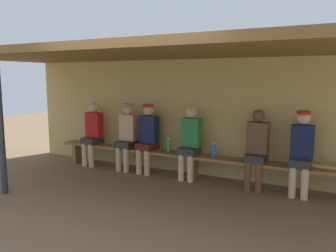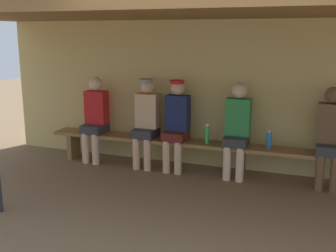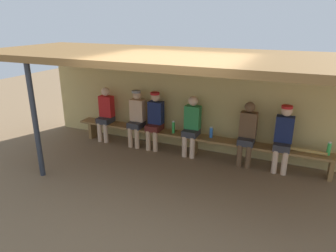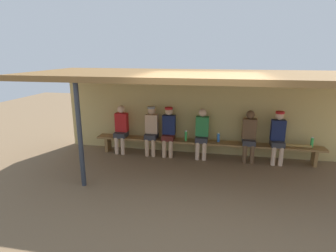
{
  "view_description": "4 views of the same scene",
  "coord_description": "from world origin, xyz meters",
  "px_view_note": "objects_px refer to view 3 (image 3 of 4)",
  "views": [
    {
      "loc": [
        2.34,
        -4.01,
        1.85
      ],
      "look_at": [
        -0.35,
        1.2,
        1.01
      ],
      "focal_mm": 36.03,
      "sensor_mm": 36.0,
      "label": 1
    },
    {
      "loc": [
        0.91,
        -3.98,
        2.0
      ],
      "look_at": [
        -0.93,
        1.09,
        0.77
      ],
      "focal_mm": 43.61,
      "sensor_mm": 36.0,
      "label": 2
    },
    {
      "loc": [
        2.02,
        -4.53,
        2.91
      ],
      "look_at": [
        -0.5,
        1.22,
        0.72
      ],
      "focal_mm": 32.97,
      "sensor_mm": 36.0,
      "label": 3
    },
    {
      "loc": [
        0.37,
        -5.43,
        2.75
      ],
      "look_at": [
        -0.91,
        1.15,
        0.94
      ],
      "focal_mm": 29.19,
      "sensor_mm": 36.0,
      "label": 4
    }
  ],
  "objects_px": {
    "player_with_sunglasses": "(137,115)",
    "player_rightmost": "(155,118)",
    "water_bottle_orange": "(329,149)",
    "water_bottle_green": "(211,132)",
    "water_bottle_clear": "(173,127)",
    "baseball_bat": "(304,151)",
    "player_in_blue": "(106,112)",
    "player_middle": "(283,135)",
    "player_leftmost": "(192,124)",
    "support_post": "(35,122)",
    "player_in_white": "(247,131)",
    "bench": "(194,139)"
  },
  "relations": [
    {
      "from": "player_with_sunglasses",
      "to": "player_in_white",
      "type": "bearing_deg",
      "value": -0.01
    },
    {
      "from": "water_bottle_orange",
      "to": "baseball_bat",
      "type": "distance_m",
      "value": 0.43
    },
    {
      "from": "water_bottle_green",
      "to": "support_post",
      "type": "bearing_deg",
      "value": -142.34
    },
    {
      "from": "player_with_sunglasses",
      "to": "baseball_bat",
      "type": "distance_m",
      "value": 3.71
    },
    {
      "from": "player_in_white",
      "to": "player_with_sunglasses",
      "type": "height_order",
      "value": "player_with_sunglasses"
    },
    {
      "from": "support_post",
      "to": "water_bottle_green",
      "type": "xyz_separation_m",
      "value": [
        2.78,
        2.14,
        -0.52
      ]
    },
    {
      "from": "bench",
      "to": "player_in_white",
      "type": "height_order",
      "value": "player_in_white"
    },
    {
      "from": "bench",
      "to": "player_rightmost",
      "type": "distance_m",
      "value": 1.04
    },
    {
      "from": "support_post",
      "to": "water_bottle_orange",
      "type": "relative_size",
      "value": 8.3
    },
    {
      "from": "support_post",
      "to": "player_middle",
      "type": "xyz_separation_m",
      "value": [
        4.24,
        2.1,
        -0.35
      ]
    },
    {
      "from": "bench",
      "to": "player_with_sunglasses",
      "type": "xyz_separation_m",
      "value": [
        -1.45,
        0.0,
        0.36
      ]
    },
    {
      "from": "player_leftmost",
      "to": "water_bottle_clear",
      "type": "height_order",
      "value": "player_leftmost"
    },
    {
      "from": "player_in_white",
      "to": "player_leftmost",
      "type": "xyz_separation_m",
      "value": [
        -1.21,
        0.0,
        0.0
      ]
    },
    {
      "from": "player_rightmost",
      "to": "water_bottle_clear",
      "type": "height_order",
      "value": "player_rightmost"
    },
    {
      "from": "player_in_blue",
      "to": "water_bottle_clear",
      "type": "distance_m",
      "value": 1.84
    },
    {
      "from": "player_in_white",
      "to": "player_rightmost",
      "type": "xyz_separation_m",
      "value": [
        -2.11,
        0.0,
        0.02
      ]
    },
    {
      "from": "player_with_sunglasses",
      "to": "player_rightmost",
      "type": "xyz_separation_m",
      "value": [
        0.48,
        0.0,
        0.0
      ]
    },
    {
      "from": "player_in_white",
      "to": "player_middle",
      "type": "height_order",
      "value": "player_middle"
    },
    {
      "from": "player_with_sunglasses",
      "to": "player_in_blue",
      "type": "distance_m",
      "value": 0.88
    },
    {
      "from": "player_with_sunglasses",
      "to": "player_middle",
      "type": "relative_size",
      "value": 1.0
    },
    {
      "from": "player_middle",
      "to": "player_leftmost",
      "type": "xyz_separation_m",
      "value": [
        -1.91,
        -0.0,
        -0.02
      ]
    },
    {
      "from": "player_in_white",
      "to": "player_leftmost",
      "type": "bearing_deg",
      "value": 180.0
    },
    {
      "from": "player_leftmost",
      "to": "support_post",
      "type": "bearing_deg",
      "value": -138.04
    },
    {
      "from": "player_middle",
      "to": "water_bottle_clear",
      "type": "relative_size",
      "value": 4.79
    },
    {
      "from": "player_with_sunglasses",
      "to": "baseball_bat",
      "type": "relative_size",
      "value": 1.67
    },
    {
      "from": "water_bottle_clear",
      "to": "water_bottle_orange",
      "type": "relative_size",
      "value": 1.06
    },
    {
      "from": "water_bottle_green",
      "to": "baseball_bat",
      "type": "distance_m",
      "value": 1.89
    },
    {
      "from": "bench",
      "to": "player_in_blue",
      "type": "xyz_separation_m",
      "value": [
        -2.33,
        0.0,
        0.34
      ]
    },
    {
      "from": "player_rightmost",
      "to": "player_in_blue",
      "type": "bearing_deg",
      "value": -179.98
    },
    {
      "from": "water_bottle_orange",
      "to": "water_bottle_green",
      "type": "bearing_deg",
      "value": -179.83
    },
    {
      "from": "player_rightmost",
      "to": "water_bottle_orange",
      "type": "height_order",
      "value": "player_rightmost"
    },
    {
      "from": "bench",
      "to": "water_bottle_orange",
      "type": "relative_size",
      "value": 22.63
    },
    {
      "from": "player_in_blue",
      "to": "player_rightmost",
      "type": "bearing_deg",
      "value": 0.02
    },
    {
      "from": "bench",
      "to": "water_bottle_green",
      "type": "xyz_separation_m",
      "value": [
        0.36,
        0.04,
        0.19
      ]
    },
    {
      "from": "player_leftmost",
      "to": "baseball_bat",
      "type": "relative_size",
      "value": 1.65
    },
    {
      "from": "water_bottle_clear",
      "to": "baseball_bat",
      "type": "distance_m",
      "value": 2.74
    },
    {
      "from": "bench",
      "to": "player_in_blue",
      "type": "distance_m",
      "value": 2.35
    },
    {
      "from": "player_with_sunglasses",
      "to": "player_middle",
      "type": "height_order",
      "value": "same"
    },
    {
      "from": "water_bottle_green",
      "to": "baseball_bat",
      "type": "xyz_separation_m",
      "value": [
        1.88,
        -0.04,
        -0.08
      ]
    },
    {
      "from": "player_middle",
      "to": "water_bottle_orange",
      "type": "height_order",
      "value": "player_middle"
    },
    {
      "from": "support_post",
      "to": "player_rightmost",
      "type": "bearing_deg",
      "value": 55.58
    },
    {
      "from": "player_middle",
      "to": "water_bottle_clear",
      "type": "distance_m",
      "value": 2.33
    },
    {
      "from": "player_middle",
      "to": "player_with_sunglasses",
      "type": "bearing_deg",
      "value": 180.0
    },
    {
      "from": "baseball_bat",
      "to": "player_middle",
      "type": "bearing_deg",
      "value": -177.88
    },
    {
      "from": "player_rightmost",
      "to": "water_bottle_clear",
      "type": "distance_m",
      "value": 0.5
    },
    {
      "from": "player_in_white",
      "to": "player_rightmost",
      "type": "height_order",
      "value": "player_rightmost"
    },
    {
      "from": "player_with_sunglasses",
      "to": "water_bottle_green",
      "type": "distance_m",
      "value": 1.82
    },
    {
      "from": "water_bottle_orange",
      "to": "player_leftmost",
      "type": "bearing_deg",
      "value": -179.04
    },
    {
      "from": "water_bottle_orange",
      "to": "baseball_bat",
      "type": "relative_size",
      "value": 0.33
    },
    {
      "from": "player_in_blue",
      "to": "water_bottle_orange",
      "type": "distance_m",
      "value": 4.99
    }
  ]
}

